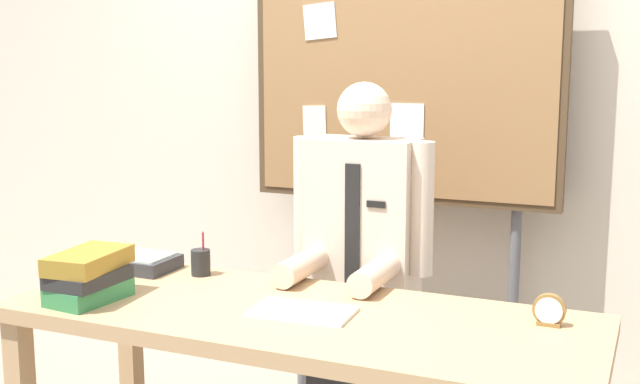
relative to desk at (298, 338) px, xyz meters
name	(u,v)px	position (x,y,z in m)	size (l,w,h in m)	color
back_wall	(416,102)	(0.00, 1.24, 0.68)	(6.40, 0.08, 2.70)	beige
desk	(298,338)	(0.00, 0.00, 0.00)	(1.86, 0.70, 0.76)	tan
person	(362,288)	(0.00, 0.57, 0.01)	(0.55, 0.56, 1.45)	#2D2D33
bulletin_board	(403,83)	(0.00, 1.04, 0.77)	(1.34, 0.09, 2.00)	#4C3823
book_stack	(89,275)	(-0.67, -0.17, 0.17)	(0.20, 0.30, 0.16)	#337F47
open_notebook	(303,312)	(0.03, -0.02, 0.10)	(0.31, 0.19, 0.01)	white
desk_clock	(549,311)	(0.74, 0.17, 0.13)	(0.10, 0.04, 0.10)	olive
pen_holder	(201,262)	(-0.50, 0.24, 0.14)	(0.07, 0.07, 0.16)	#262626
paper_tray	(140,262)	(-0.75, 0.21, 0.12)	(0.26, 0.20, 0.06)	#333338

